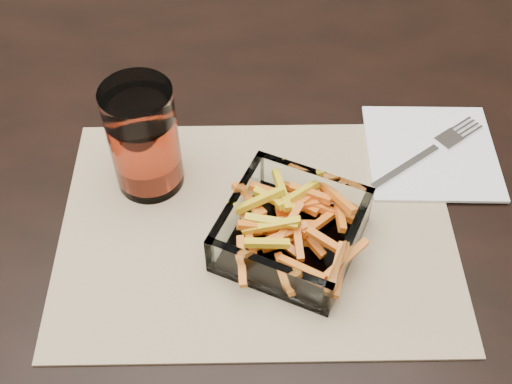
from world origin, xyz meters
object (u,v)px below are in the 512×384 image
Objects in this scene: dining_table at (174,242)px; tumbler at (144,142)px; glass_bowl at (291,232)px; fork at (431,151)px.

tumbler is (-0.02, 0.03, 0.16)m from dining_table.
tumbler reaches higher than glass_bowl.
glass_bowl reaches higher than dining_table.
fork reaches higher than dining_table.
fork is at bearing 12.33° from dining_table.
dining_table is 8.59× the size of glass_bowl.
tumbler is at bearing 123.04° from dining_table.
glass_bowl is 0.20m from tumbler.
dining_table is 0.35m from fork.
tumbler is at bearing 149.66° from glass_bowl.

